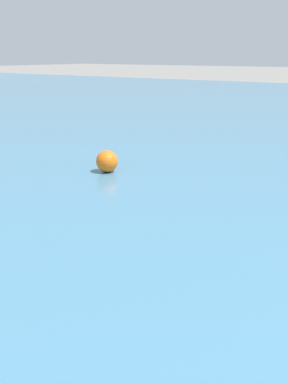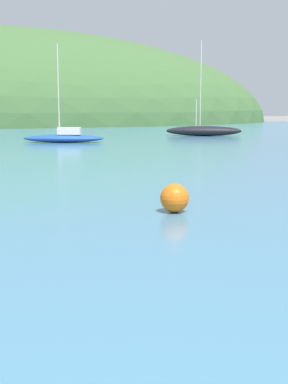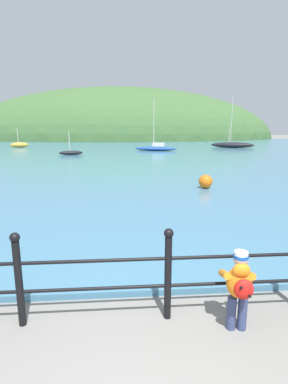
% 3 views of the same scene
% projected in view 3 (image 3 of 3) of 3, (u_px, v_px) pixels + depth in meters
% --- Properties ---
extents(water, '(80.00, 60.00, 0.10)m').
position_uv_depth(water, '(121.00, 149.00, 33.55)').
color(water, teal).
rests_on(water, ground).
extents(far_hillside, '(67.59, 37.17, 21.93)m').
position_uv_depth(far_hillside, '(120.00, 139.00, 66.76)').
color(far_hillside, '#3D6033').
rests_on(far_hillside, ground).
extents(iron_railing, '(5.57, 0.12, 1.21)m').
position_uv_depth(iron_railing, '(95.00, 274.00, 3.67)').
color(iron_railing, black).
rests_on(iron_railing, ground).
extents(child_in_coat, '(0.41, 0.55, 1.00)m').
position_uv_depth(child_in_coat, '(239.00, 284.00, 3.51)').
color(child_in_coat, navy).
rests_on(child_in_coat, ground).
extents(boat_red_dinghy, '(5.01, 2.90, 6.05)m').
position_uv_depth(boat_red_dinghy, '(232.00, 145.00, 35.43)').
color(boat_red_dinghy, black).
rests_on(boat_red_dinghy, water).
extents(boat_nearest_quay, '(2.08, 0.89, 1.99)m').
position_uv_depth(boat_nearest_quay, '(71.00, 153.00, 25.95)').
color(boat_nearest_quay, black).
rests_on(boat_nearest_quay, water).
extents(boat_mid_harbor, '(2.17, 1.08, 2.28)m').
position_uv_depth(boat_mid_harbor, '(19.00, 145.00, 35.90)').
color(boat_mid_harbor, gold).
rests_on(boat_mid_harbor, water).
extents(boat_white_sailboat, '(4.49, 2.44, 5.17)m').
position_uv_depth(boat_white_sailboat, '(156.00, 148.00, 30.92)').
color(boat_white_sailboat, '#1E4793').
rests_on(boat_white_sailboat, water).
extents(boat_blue_hull, '(2.04, 2.38, 2.44)m').
position_uv_depth(boat_blue_hull, '(228.00, 144.00, 40.37)').
color(boat_blue_hull, gray).
rests_on(boat_blue_hull, water).
extents(mooring_buoy, '(0.53, 0.53, 0.53)m').
position_uv_depth(mooring_buoy, '(206.00, 181.00, 11.62)').
color(mooring_buoy, orange).
rests_on(mooring_buoy, water).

